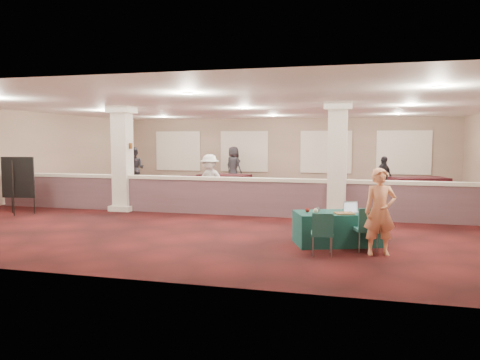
% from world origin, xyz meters
% --- Properties ---
extents(ground, '(16.00, 16.00, 0.00)m').
position_xyz_m(ground, '(0.00, 0.00, 0.00)').
color(ground, '#431011').
rests_on(ground, ground).
extents(wall_back, '(16.00, 0.04, 3.20)m').
position_xyz_m(wall_back, '(0.00, 8.00, 1.60)').
color(wall_back, '#836C5B').
rests_on(wall_back, ground).
extents(wall_front, '(16.00, 0.04, 3.20)m').
position_xyz_m(wall_front, '(0.00, -8.00, 1.60)').
color(wall_front, '#836C5B').
rests_on(wall_front, ground).
extents(wall_left, '(0.04, 16.00, 3.20)m').
position_xyz_m(wall_left, '(-8.00, 0.00, 1.60)').
color(wall_left, '#836C5B').
rests_on(wall_left, ground).
extents(ceiling, '(16.00, 16.00, 0.02)m').
position_xyz_m(ceiling, '(0.00, 0.00, 3.20)').
color(ceiling, white).
rests_on(ceiling, wall_back).
extents(partition_wall, '(15.60, 0.28, 1.10)m').
position_xyz_m(partition_wall, '(0.00, -1.50, 0.57)').
color(partition_wall, brown).
rests_on(partition_wall, ground).
extents(column_left, '(0.72, 0.72, 3.20)m').
position_xyz_m(column_left, '(-3.50, -1.50, 1.64)').
color(column_left, silver).
rests_on(column_left, ground).
extents(column_right, '(0.72, 0.72, 3.20)m').
position_xyz_m(column_right, '(3.00, -1.50, 1.64)').
color(column_right, silver).
rests_on(column_right, ground).
extents(sconce_left, '(0.12, 0.12, 0.18)m').
position_xyz_m(sconce_left, '(-3.78, -1.50, 2.00)').
color(sconce_left, brown).
rests_on(sconce_left, column_left).
extents(sconce_right, '(0.12, 0.12, 0.18)m').
position_xyz_m(sconce_right, '(-3.22, -1.50, 2.00)').
color(sconce_right, brown).
rests_on(sconce_right, column_left).
extents(near_table, '(1.97, 1.45, 0.68)m').
position_xyz_m(near_table, '(3.20, -4.65, 0.34)').
color(near_table, '#103C3A').
rests_on(near_table, ground).
extents(conf_chair_main, '(0.55, 0.55, 0.87)m').
position_xyz_m(conf_chair_main, '(3.77, -5.13, 0.51)').
color(conf_chair_main, '#1A4E46').
rests_on(conf_chair_main, ground).
extents(conf_chair_side, '(0.46, 0.46, 0.83)m').
position_xyz_m(conf_chair_side, '(2.95, -5.71, 0.49)').
color(conf_chair_side, '#1A4E46').
rests_on(conf_chair_side, ground).
extents(easel_board, '(0.99, 0.55, 1.70)m').
position_xyz_m(easel_board, '(-6.05, -3.03, 1.08)').
color(easel_board, black).
rests_on(easel_board, ground).
extents(woman, '(0.68, 0.53, 1.66)m').
position_xyz_m(woman, '(4.00, -5.36, 0.83)').
color(woman, '#F9986C').
rests_on(woman, ground).
extents(far_table_front_left, '(1.89, 1.04, 0.74)m').
position_xyz_m(far_table_front_left, '(-2.50, 3.00, 0.37)').
color(far_table_front_left, black).
rests_on(far_table_front_left, ground).
extents(far_table_front_center, '(2.08, 1.45, 0.77)m').
position_xyz_m(far_table_front_center, '(2.00, 0.30, 0.38)').
color(far_table_front_center, black).
rests_on(far_table_front_center, ground).
extents(far_table_front_right, '(1.87, 1.23, 0.70)m').
position_xyz_m(far_table_front_right, '(2.50, 0.30, 0.35)').
color(far_table_front_right, black).
rests_on(far_table_front_right, ground).
extents(far_table_back_left, '(1.74, 1.13, 0.65)m').
position_xyz_m(far_table_back_left, '(-2.83, 3.64, 0.32)').
color(far_table_back_left, black).
rests_on(far_table_back_left, ground).
extents(far_table_back_center, '(2.10, 1.22, 0.81)m').
position_xyz_m(far_table_back_center, '(-1.62, 3.20, 0.41)').
color(far_table_back_center, black).
rests_on(far_table_back_center, ground).
extents(far_table_back_right, '(2.22, 1.62, 0.81)m').
position_xyz_m(far_table_back_right, '(5.70, 3.57, 0.41)').
color(far_table_back_right, black).
rests_on(far_table_back_right, ground).
extents(attendee_a, '(0.90, 0.52, 1.86)m').
position_xyz_m(attendee_a, '(-5.94, 4.00, 0.93)').
color(attendee_a, black).
rests_on(attendee_a, ground).
extents(attendee_b, '(1.16, 0.67, 1.71)m').
position_xyz_m(attendee_b, '(-1.17, 0.00, 0.85)').
color(attendee_b, silver).
rests_on(attendee_b, ground).
extents(attendee_c, '(0.93, 0.97, 1.56)m').
position_xyz_m(attendee_c, '(4.47, 4.17, 0.78)').
color(attendee_c, black).
rests_on(attendee_c, ground).
extents(attendee_d, '(1.04, 0.90, 1.85)m').
position_xyz_m(attendee_d, '(-2.28, 7.00, 0.93)').
color(attendee_d, black).
rests_on(attendee_d, ground).
extents(laptop_base, '(0.36, 0.31, 0.02)m').
position_xyz_m(laptop_base, '(3.48, -4.60, 0.69)').
color(laptop_base, silver).
rests_on(laptop_base, near_table).
extents(laptop_screen, '(0.29, 0.12, 0.21)m').
position_xyz_m(laptop_screen, '(3.44, -4.49, 0.80)').
color(laptop_screen, silver).
rests_on(laptop_screen, near_table).
extents(screen_glow, '(0.26, 0.10, 0.18)m').
position_xyz_m(screen_glow, '(3.44, -4.50, 0.79)').
color(screen_glow, silver).
rests_on(screen_glow, near_table).
extents(knitting, '(0.45, 0.39, 0.03)m').
position_xyz_m(knitting, '(3.32, -4.85, 0.70)').
color(knitting, '#AF691C').
rests_on(knitting, near_table).
extents(yarn_cream, '(0.10, 0.10, 0.10)m').
position_xyz_m(yarn_cream, '(2.75, -4.92, 0.73)').
color(yarn_cream, beige).
rests_on(yarn_cream, near_table).
extents(yarn_red, '(0.09, 0.09, 0.09)m').
position_xyz_m(yarn_red, '(2.57, -4.84, 0.73)').
color(yarn_red, maroon).
rests_on(yarn_red, near_table).
extents(yarn_grey, '(0.10, 0.10, 0.10)m').
position_xyz_m(yarn_grey, '(2.76, -4.69, 0.73)').
color(yarn_grey, '#4C4D51').
rests_on(yarn_grey, near_table).
extents(scissors, '(0.11, 0.07, 0.01)m').
position_xyz_m(scissors, '(3.86, -4.68, 0.69)').
color(scissors, red).
rests_on(scissors, near_table).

